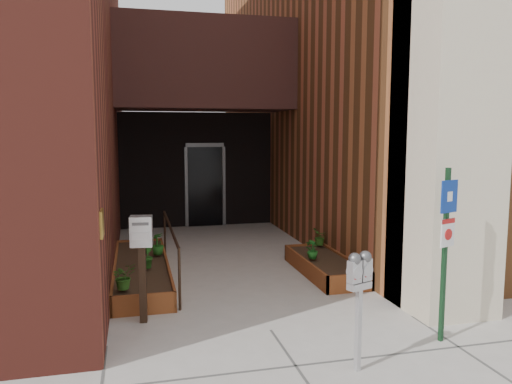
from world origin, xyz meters
TOP-DOWN VIEW (x-y plane):
  - ground at (0.00, 0.00)m, footprint 80.00×80.00m
  - architecture at (-0.18, 6.89)m, footprint 20.00×14.60m
  - planter_left at (-1.55, 2.70)m, footprint 0.90×3.60m
  - planter_right at (1.60, 2.20)m, footprint 0.80×2.20m
  - handrail at (-1.05, 2.65)m, footprint 0.04×3.34m
  - parking_meter at (0.60, -1.24)m, footprint 0.30×0.19m
  - sign_post at (1.90, -0.81)m, footprint 0.27×0.12m
  - payment_dropbox at (-1.56, 0.67)m, footprint 0.30×0.24m
  - shrub_left_a at (-1.81, 1.21)m, footprint 0.45×0.45m
  - shrub_left_b at (-1.47, 2.26)m, footprint 0.30×0.30m
  - shrub_left_c at (-1.25, 3.11)m, footprint 0.31×0.31m
  - shrub_left_d at (-1.58, 4.30)m, footprint 0.23×0.23m
  - shrub_right_a at (1.36, 2.17)m, footprint 0.26×0.26m
  - shrub_right_b at (1.35, 2.28)m, footprint 0.18×0.18m
  - shrub_right_c at (1.85, 3.10)m, footprint 0.39×0.39m

SIDE VIEW (x-z plane):
  - ground at x=0.00m, z-range 0.00..0.00m
  - planter_left at x=-1.55m, z-range -0.02..0.28m
  - planter_right at x=1.60m, z-range -0.02..0.28m
  - shrub_right_b at x=1.35m, z-range 0.30..0.62m
  - shrub_right_a at x=1.36m, z-range 0.30..0.63m
  - shrub_right_c at x=1.85m, z-range 0.30..0.63m
  - shrub_left_a at x=-1.81m, z-range 0.30..0.67m
  - shrub_left_d at x=-1.58m, z-range 0.30..0.67m
  - shrub_left_c at x=-1.25m, z-range 0.30..0.69m
  - shrub_left_b at x=-1.47m, z-range 0.30..0.70m
  - handrail at x=-1.05m, z-range 0.30..1.20m
  - parking_meter at x=0.60m, z-range 0.35..1.63m
  - payment_dropbox at x=-1.56m, z-range 0.31..1.73m
  - sign_post at x=1.90m, z-range 0.24..2.33m
  - architecture at x=-0.18m, z-range -0.02..9.98m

